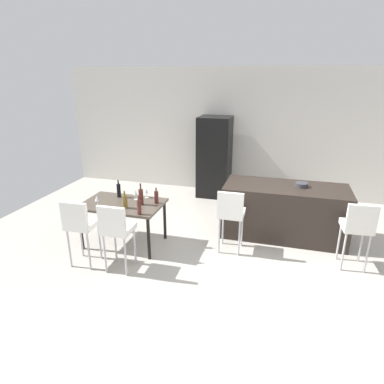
{
  "coord_description": "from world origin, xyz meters",
  "views": [
    {
      "loc": [
        0.34,
        -4.64,
        2.73
      ],
      "look_at": [
        -1.09,
        0.43,
        0.85
      ],
      "focal_mm": 31.02,
      "sensor_mm": 36.0,
      "label": 1
    }
  ],
  "objects_px": {
    "wine_bottle_far": "(156,197)",
    "dining_table": "(123,207)",
    "dining_chair_far": "(116,227)",
    "wine_bottle_right": "(141,197)",
    "wine_bottle_left": "(139,207)",
    "wine_bottle_near": "(125,201)",
    "dining_chair_near": "(80,223)",
    "fruit_bowl": "(301,185)",
    "kitchen_island": "(284,211)",
    "bar_chair_left": "(231,212)",
    "wine_glass_corner": "(136,193)",
    "bar_chair_middle": "(358,225)",
    "wine_bottle_end": "(119,190)",
    "wine_glass_inner": "(146,191)",
    "refrigerator": "(214,157)",
    "wine_glass_middle": "(97,198)"
  },
  "relations": [
    {
      "from": "wine_bottle_near",
      "to": "wine_glass_inner",
      "type": "height_order",
      "value": "wine_bottle_near"
    },
    {
      "from": "wine_glass_middle",
      "to": "bar_chair_middle",
      "type": "bearing_deg",
      "value": 6.4
    },
    {
      "from": "dining_chair_near",
      "to": "fruit_bowl",
      "type": "bearing_deg",
      "value": 31.29
    },
    {
      "from": "bar_chair_middle",
      "to": "dining_table",
      "type": "xyz_separation_m",
      "value": [
        -3.58,
        -0.22,
        -0.03
      ]
    },
    {
      "from": "dining_chair_far",
      "to": "wine_glass_inner",
      "type": "xyz_separation_m",
      "value": [
        -0.02,
        1.12,
        0.17
      ]
    },
    {
      "from": "kitchen_island",
      "to": "bar_chair_left",
      "type": "distance_m",
      "value": 1.19
    },
    {
      "from": "wine_bottle_end",
      "to": "wine_glass_inner",
      "type": "height_order",
      "value": "wine_bottle_end"
    },
    {
      "from": "bar_chair_middle",
      "to": "dining_chair_far",
      "type": "relative_size",
      "value": 1.0
    },
    {
      "from": "dining_table",
      "to": "wine_bottle_near",
      "type": "relative_size",
      "value": 4.6
    },
    {
      "from": "dining_chair_near",
      "to": "kitchen_island",
      "type": "bearing_deg",
      "value": 32.69
    },
    {
      "from": "wine_bottle_near",
      "to": "fruit_bowl",
      "type": "xyz_separation_m",
      "value": [
        2.66,
        1.28,
        0.1
      ]
    },
    {
      "from": "bar_chair_middle",
      "to": "wine_bottle_near",
      "type": "xyz_separation_m",
      "value": [
        -3.44,
        -0.4,
        0.15
      ]
    },
    {
      "from": "dining_chair_far",
      "to": "wine_bottle_near",
      "type": "relative_size",
      "value": 3.7
    },
    {
      "from": "wine_bottle_end",
      "to": "wine_bottle_right",
      "type": "bearing_deg",
      "value": -23.73
    },
    {
      "from": "wine_bottle_near",
      "to": "dining_chair_near",
      "type": "bearing_deg",
      "value": -126.03
    },
    {
      "from": "dining_chair_near",
      "to": "refrigerator",
      "type": "bearing_deg",
      "value": 71.1
    },
    {
      "from": "dining_chair_far",
      "to": "refrigerator",
      "type": "relative_size",
      "value": 0.57
    },
    {
      "from": "wine_bottle_far",
      "to": "wine_bottle_right",
      "type": "relative_size",
      "value": 0.74
    },
    {
      "from": "wine_bottle_left",
      "to": "wine_bottle_far",
      "type": "bearing_deg",
      "value": 81.06
    },
    {
      "from": "bar_chair_left",
      "to": "bar_chair_middle",
      "type": "distance_m",
      "value": 1.82
    },
    {
      "from": "bar_chair_left",
      "to": "dining_chair_far",
      "type": "bearing_deg",
      "value": -145.6
    },
    {
      "from": "dining_table",
      "to": "wine_glass_middle",
      "type": "xyz_separation_m",
      "value": [
        -0.33,
        -0.22,
        0.2
      ]
    },
    {
      "from": "wine_bottle_left",
      "to": "wine_glass_inner",
      "type": "distance_m",
      "value": 0.72
    },
    {
      "from": "wine_bottle_near",
      "to": "fruit_bowl",
      "type": "bearing_deg",
      "value": 25.77
    },
    {
      "from": "dining_chair_near",
      "to": "fruit_bowl",
      "type": "height_order",
      "value": "dining_chair_near"
    },
    {
      "from": "bar_chair_middle",
      "to": "dining_chair_near",
      "type": "height_order",
      "value": "same"
    },
    {
      "from": "dining_chair_near",
      "to": "wine_bottle_left",
      "type": "height_order",
      "value": "dining_chair_near"
    },
    {
      "from": "bar_chair_middle",
      "to": "dining_table",
      "type": "height_order",
      "value": "bar_chair_middle"
    },
    {
      "from": "wine_bottle_near",
      "to": "refrigerator",
      "type": "height_order",
      "value": "refrigerator"
    },
    {
      "from": "refrigerator",
      "to": "wine_glass_middle",
      "type": "bearing_deg",
      "value": -112.7
    },
    {
      "from": "wine_bottle_far",
      "to": "dining_table",
      "type": "bearing_deg",
      "value": -165.02
    },
    {
      "from": "wine_bottle_right",
      "to": "fruit_bowl",
      "type": "distance_m",
      "value": 2.7
    },
    {
      "from": "bar_chair_left",
      "to": "wine_glass_corner",
      "type": "xyz_separation_m",
      "value": [
        -1.61,
        -0.02,
        0.17
      ]
    },
    {
      "from": "wine_bottle_right",
      "to": "wine_glass_corner",
      "type": "height_order",
      "value": "wine_bottle_right"
    },
    {
      "from": "kitchen_island",
      "to": "dining_table",
      "type": "distance_m",
      "value": 2.78
    },
    {
      "from": "refrigerator",
      "to": "wine_bottle_right",
      "type": "bearing_deg",
      "value": -102.26
    },
    {
      "from": "dining_table",
      "to": "refrigerator",
      "type": "xyz_separation_m",
      "value": [
        0.93,
        2.8,
        0.25
      ]
    },
    {
      "from": "dining_table",
      "to": "bar_chair_left",
      "type": "bearing_deg",
      "value": 7.21
    },
    {
      "from": "wine_bottle_right",
      "to": "fruit_bowl",
      "type": "relative_size",
      "value": 1.67
    },
    {
      "from": "bar_chair_middle",
      "to": "wine_bottle_near",
      "type": "relative_size",
      "value": 3.7
    },
    {
      "from": "wine_glass_inner",
      "to": "refrigerator",
      "type": "bearing_deg",
      "value": 75.08
    },
    {
      "from": "dining_chair_far",
      "to": "wine_bottle_right",
      "type": "relative_size",
      "value": 2.93
    },
    {
      "from": "wine_glass_inner",
      "to": "wine_bottle_right",
      "type": "bearing_deg",
      "value": -81.19
    },
    {
      "from": "wine_glass_inner",
      "to": "bar_chair_left",
      "type": "bearing_deg",
      "value": -4.63
    },
    {
      "from": "wine_bottle_left",
      "to": "wine_glass_corner",
      "type": "relative_size",
      "value": 1.73
    },
    {
      "from": "wine_bottle_left",
      "to": "wine_bottle_right",
      "type": "bearing_deg",
      "value": 109.86
    },
    {
      "from": "dining_chair_far",
      "to": "wine_bottle_right",
      "type": "height_order",
      "value": "wine_bottle_right"
    },
    {
      "from": "bar_chair_left",
      "to": "wine_glass_corner",
      "type": "relative_size",
      "value": 6.03
    },
    {
      "from": "bar_chair_left",
      "to": "dining_chair_far",
      "type": "xyz_separation_m",
      "value": [
        -1.46,
        -1.0,
        0.0
      ]
    },
    {
      "from": "wine_glass_middle",
      "to": "refrigerator",
      "type": "distance_m",
      "value": 3.27
    }
  ]
}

